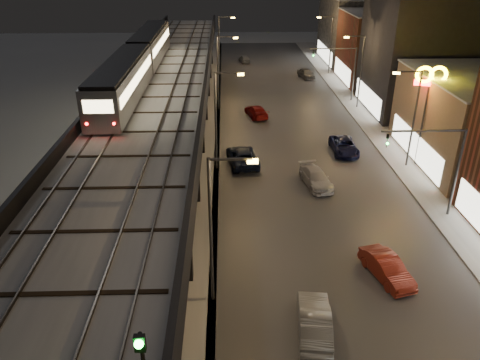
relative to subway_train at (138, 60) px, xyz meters
name	(u,v)px	position (x,y,z in m)	size (l,w,h in m)	color
road_surface	(299,151)	(16.00, -4.42, -8.24)	(17.00, 120.00, 0.06)	#46474D
sidewalk_right	(397,149)	(26.00, -4.42, -8.20)	(4.00, 120.00, 0.14)	#9FA1A8
under_viaduct_pavement	(164,152)	(2.50, -4.42, -8.24)	(11.00, 120.00, 0.06)	#9FA1A8
elevated_viaduct	(156,108)	(2.50, -7.58, -2.66)	(9.00, 100.00, 6.30)	black
viaduct_trackbed	(155,99)	(2.49, -7.45, -1.89)	(8.40, 100.00, 0.32)	#B2B7C1
viaduct_parapet_streetside	(204,94)	(6.85, -7.42, -1.42)	(0.30, 100.00, 1.10)	black
viaduct_parapet_far	(105,95)	(-1.85, -7.42, -1.42)	(0.30, 100.00, 1.10)	black
building_d	(423,53)	(32.49, 8.58, -1.20)	(12.20, 13.20, 14.16)	#212129
building_e	(385,48)	(32.49, 22.58, -3.19)	(12.20, 12.20, 10.16)	maroon
building_f	(360,30)	(32.49, 36.58, -2.70)	(12.20, 16.20, 11.16)	#3F3F40
streetlight_left_1	(216,223)	(8.07, -26.42, -3.04)	(2.57, 0.28, 9.00)	#38383A
streetlight_left_2	(219,115)	(8.07, -8.42, -3.04)	(2.57, 0.28, 9.00)	#38383A
streetlight_right_2	(412,113)	(25.23, -8.42, -3.04)	(2.56, 0.28, 9.00)	#38383A
streetlight_left_3	(220,68)	(8.07, 9.58, -3.04)	(2.57, 0.28, 9.00)	#38383A
streetlight_right_3	(359,67)	(25.23, 9.58, -3.04)	(2.56, 0.28, 9.00)	#38383A
streetlight_left_4	(221,42)	(8.07, 27.58, -3.04)	(2.57, 0.28, 9.00)	#38383A
streetlight_right_4	(329,41)	(25.23, 27.58, -3.04)	(2.56, 0.28, 9.00)	#38383A
traffic_light_rig_a	(443,162)	(24.34, -17.42, -3.77)	(6.10, 0.34, 7.00)	#38383A
traffic_light_rig_b	(346,67)	(24.34, 12.58, -3.77)	(6.10, 0.34, 7.00)	#38383A
subway_train	(138,60)	(0.00, 0.00, 0.00)	(2.79, 33.49, 3.33)	gray
rail_signal	(142,358)	(6.40, -38.65, 0.34)	(0.32, 0.42, 2.81)	black
car_near_white	(314,322)	(13.18, -29.18, -7.50)	(1.63, 4.68, 1.54)	gray
car_mid_silver	(242,157)	(10.21, -7.45, -7.51)	(2.54, 5.50, 1.53)	black
car_mid_dark	(256,112)	(12.39, 6.25, -7.59)	(1.92, 4.72, 1.37)	maroon
car_far_white	(244,59)	(12.17, 36.42, -7.63)	(1.53, 3.79, 1.29)	slate
car_onc_silver	(387,269)	(18.42, -24.76, -7.56)	(1.51, 4.32, 1.42)	maroon
car_onc_dark	(344,147)	(20.38, -5.12, -7.57)	(2.33, 5.06, 1.41)	#0E1133
car_onc_white	(316,178)	(16.31, -12.09, -7.59)	(1.91, 4.70, 1.36)	silver
car_onc_red	(306,74)	(21.38, 24.92, -7.55)	(1.70, 4.22, 1.44)	#5F5F60
sign_mcdonalds	(429,87)	(26.50, -8.10, -0.81)	(2.76, 0.75, 9.30)	#38383A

